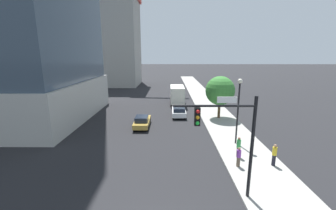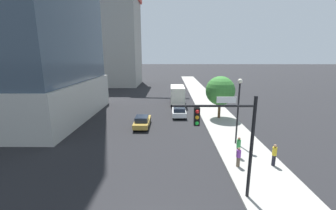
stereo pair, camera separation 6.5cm
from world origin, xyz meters
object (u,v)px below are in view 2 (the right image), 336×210
object	(u,v)px
pedestrian_green_shirt	(238,147)
pedestrian_purple_shirt	(238,157)
street_tree	(220,91)
car_white	(179,111)
traffic_light_pole	(228,130)
street_lamp	(239,102)
pedestrian_yellow_shirt	(274,155)
car_gold	(142,121)
construction_building	(111,33)
box_truck	(177,94)

from	to	relation	value
pedestrian_green_shirt	pedestrian_purple_shirt	bearing A→B (deg)	-106.47
street_tree	pedestrian_green_shirt	distance (m)	12.43
pedestrian_green_shirt	car_white	bearing A→B (deg)	109.07
pedestrian_green_shirt	traffic_light_pole	bearing A→B (deg)	-114.75
street_lamp	car_white	distance (m)	11.98
traffic_light_pole	car_white	distance (m)	19.02
pedestrian_yellow_shirt	pedestrian_purple_shirt	world-z (taller)	pedestrian_yellow_shirt
car_gold	pedestrian_yellow_shirt	size ratio (longest dim) A/B	2.52
construction_building	street_tree	bearing A→B (deg)	-55.88
car_gold	box_truck	distance (m)	13.97
street_lamp	pedestrian_purple_shirt	bearing A→B (deg)	-104.12
street_tree	car_white	world-z (taller)	street_tree
pedestrian_green_shirt	pedestrian_purple_shirt	distance (m)	1.71
traffic_light_pole	pedestrian_purple_shirt	bearing A→B (deg)	61.92
pedestrian_purple_shirt	car_gold	bearing A→B (deg)	131.38
box_truck	pedestrian_purple_shirt	xyz separation A→B (m)	(4.07, -23.08, -0.88)
pedestrian_yellow_shirt	pedestrian_green_shirt	size ratio (longest dim) A/B	0.99
box_truck	pedestrian_green_shirt	size ratio (longest dim) A/B	4.45
traffic_light_pole	street_lamp	world-z (taller)	street_lamp
construction_building	pedestrian_purple_shirt	xyz separation A→B (m)	(22.14, -48.53, -13.70)
traffic_light_pole	box_truck	xyz separation A→B (m)	(-2.09, 26.80, -2.62)
street_lamp	box_truck	xyz separation A→B (m)	(-5.24, 18.44, -2.45)
street_tree	traffic_light_pole	bearing A→B (deg)	-101.20
street_lamp	traffic_light_pole	bearing A→B (deg)	-110.66
car_gold	box_truck	size ratio (longest dim) A/B	0.56
car_white	street_lamp	bearing A→B (deg)	-62.75
construction_building	pedestrian_green_shirt	distance (m)	53.81
street_lamp	car_white	xyz separation A→B (m)	(-5.24, 10.18, -3.53)
construction_building	pedestrian_green_shirt	world-z (taller)	construction_building
construction_building	car_gold	distance (m)	43.12
traffic_light_pole	pedestrian_yellow_shirt	world-z (taller)	traffic_light_pole
car_gold	pedestrian_purple_shirt	world-z (taller)	pedestrian_purple_shirt
construction_building	pedestrian_purple_shirt	bearing A→B (deg)	-65.48
car_white	pedestrian_yellow_shirt	xyz separation A→B (m)	(6.92, -14.64, 0.31)
construction_building	pedestrian_yellow_shirt	size ratio (longest dim) A/B	19.43
street_tree	car_gold	size ratio (longest dim) A/B	1.29
construction_building	pedestrian_yellow_shirt	bearing A→B (deg)	-62.67
traffic_light_pole	pedestrian_purple_shirt	size ratio (longest dim) A/B	4.01
box_truck	pedestrian_yellow_shirt	bearing A→B (deg)	-73.19
street_lamp	street_tree	distance (m)	9.06
street_tree	pedestrian_yellow_shirt	distance (m)	13.88
car_gold	box_truck	xyz separation A→B (m)	(4.72, 13.10, 1.13)
traffic_light_pole	street_lamp	xyz separation A→B (m)	(3.15, 8.36, -0.17)
construction_building	pedestrian_purple_shirt	size ratio (longest dim) A/B	21.82
construction_building	pedestrian_purple_shirt	distance (m)	55.08
traffic_light_pole	pedestrian_purple_shirt	xyz separation A→B (m)	(1.99, 3.72, -3.50)
traffic_light_pole	car_gold	distance (m)	15.75
traffic_light_pole	car_gold	world-z (taller)	traffic_light_pole
construction_building	street_lamp	world-z (taller)	construction_building
street_lamp	street_tree	xyz separation A→B (m)	(0.29, 9.05, -0.36)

